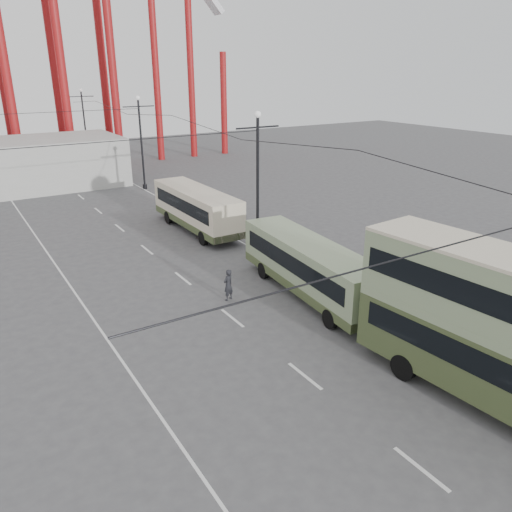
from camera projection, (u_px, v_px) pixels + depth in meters
ground at (395, 422)px, 17.82m from camera, size 160.00×160.00×0.00m
road_markings at (161, 259)px, 32.97m from camera, size 12.52×120.00×0.01m
lamp_post_mid at (258, 183)px, 33.20m from camera, size 3.20×0.44×9.32m
lamp_post_far at (141, 144)px, 50.60m from camera, size 3.20×0.44×9.32m
lamp_post_distant at (85, 124)px, 68.00m from camera, size 3.20×0.44×9.32m
fairground_shed at (11, 165)px, 51.11m from camera, size 22.00×10.00×5.00m
double_decker_bus at (506, 327)px, 17.55m from camera, size 3.65×11.18×5.90m
single_decker_green at (309, 266)px, 27.18m from camera, size 3.49×11.05×3.07m
single_decker_cream at (197, 208)px, 38.22m from camera, size 2.65×10.38×3.23m
pedestrian at (228, 285)px, 26.93m from camera, size 0.75×0.62×1.77m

